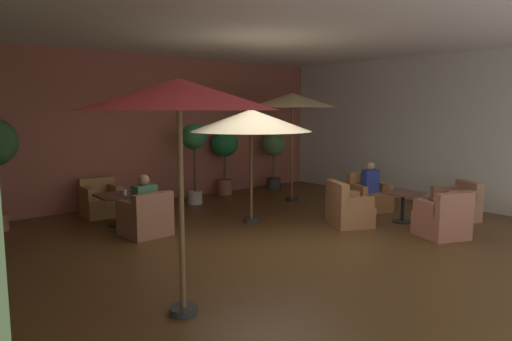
{
  "coord_description": "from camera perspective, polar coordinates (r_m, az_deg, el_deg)",
  "views": [
    {
      "loc": [
        -5.3,
        -5.95,
        2.25
      ],
      "look_at": [
        0.0,
        0.44,
        1.16
      ],
      "focal_mm": 32.63,
      "sensor_mm": 36.0,
      "label": 1
    }
  ],
  "objects": [
    {
      "name": "ground_plane",
      "position": [
        8.28,
        1.97,
        -8.34
      ],
      "size": [
        10.19,
        8.85,
        0.02
      ],
      "primitive_type": "cube",
      "color": "brown"
    },
    {
      "name": "wall_back_brick",
      "position": [
        11.62,
        -12.54,
        4.94
      ],
      "size": [
        10.19,
        0.08,
        3.53
      ],
      "primitive_type": "cube",
      "color": "#A5594A",
      "rests_on": "ground_plane"
    },
    {
      "name": "wall_right_plain",
      "position": [
        11.95,
        20.52,
        4.71
      ],
      "size": [
        0.08,
        8.85,
        3.53
      ],
      "primitive_type": "cube",
      "color": "silver",
      "rests_on": "ground_plane"
    },
    {
      "name": "ceiling_slab",
      "position": [
        8.08,
        2.09,
        16.86
      ],
      "size": [
        10.19,
        8.85,
        0.06
      ],
      "primitive_type": "cube",
      "color": "silver",
      "rests_on": "wall_back_brick"
    },
    {
      "name": "cafe_table_front_left",
      "position": [
        9.45,
        -16.62,
        -3.69
      ],
      "size": [
        0.76,
        0.76,
        0.61
      ],
      "color": "black",
      "rests_on": "ground_plane"
    },
    {
      "name": "armchair_front_left_north",
      "position": [
        8.6,
        -13.32,
        -5.77
      ],
      "size": [
        0.82,
        0.8,
        0.8
      ],
      "color": "#A4664C",
      "rests_on": "ground_plane"
    },
    {
      "name": "armchair_front_left_east",
      "position": [
        10.44,
        -18.49,
        -3.61
      ],
      "size": [
        0.77,
        0.79,
        0.79
      ],
      "color": "#AD7743",
      "rests_on": "ground_plane"
    },
    {
      "name": "cafe_table_front_right",
      "position": [
        9.77,
        17.58,
        -3.46
      ],
      "size": [
        0.68,
        0.68,
        0.61
      ],
      "color": "black",
      "rests_on": "ground_plane"
    },
    {
      "name": "armchair_front_right_north",
      "position": [
        8.88,
        21.92,
        -5.61
      ],
      "size": [
        0.94,
        0.98,
        0.84
      ],
      "color": "#B06951",
      "rests_on": "ground_plane"
    },
    {
      "name": "armchair_front_right_east",
      "position": [
        10.39,
        23.35,
        -3.89
      ],
      "size": [
        1.04,
        1.01,
        0.79
      ],
      "color": "#AA7254",
      "rests_on": "ground_plane"
    },
    {
      "name": "armchair_front_right_south",
      "position": [
        10.74,
        13.66,
        -3.16
      ],
      "size": [
        0.99,
        0.95,
        0.84
      ],
      "color": "#B17443",
      "rests_on": "ground_plane"
    },
    {
      "name": "armchair_front_right_west",
      "position": [
        9.25,
        11.19,
        -4.71
      ],
      "size": [
        0.99,
        1.03,
        0.87
      ],
      "color": "#AF7347",
      "rests_on": "ground_plane"
    },
    {
      "name": "patio_umbrella_tall_red",
      "position": [
        4.98,
        -9.43,
        8.99
      ],
      "size": [
        2.11,
        2.11,
        2.57
      ],
      "color": "#2D2D2D",
      "rests_on": "ground_plane"
    },
    {
      "name": "patio_umbrella_center_beige",
      "position": [
        9.15,
        -0.61,
        6.12
      ],
      "size": [
        2.4,
        2.4,
        2.25
      ],
      "color": "#2D2D2D",
      "rests_on": "ground_plane"
    },
    {
      "name": "patio_umbrella_near_wall",
      "position": [
        11.41,
        4.49,
        8.5
      ],
      "size": [
        2.18,
        2.18,
        2.65
      ],
      "color": "#2D2D2D",
      "rests_on": "ground_plane"
    },
    {
      "name": "potted_tree_left_corner",
      "position": [
        11.08,
        -7.58,
        3.12
      ],
      "size": [
        0.62,
        0.62,
        1.93
      ],
      "color": "silver",
      "rests_on": "ground_plane"
    },
    {
      "name": "potted_tree_mid_right",
      "position": [
        13.14,
        2.18,
        2.55
      ],
      "size": [
        0.67,
        0.67,
        1.62
      ],
      "color": "#383635",
      "rests_on": "ground_plane"
    },
    {
      "name": "potted_tree_right_corner",
      "position": [
        12.25,
        -3.86,
        2.65
      ],
      "size": [
        0.71,
        0.71,
        1.72
      ],
      "color": "#A5614D",
      "rests_on": "ground_plane"
    },
    {
      "name": "patron_blue_shirt",
      "position": [
        8.55,
        -13.53,
        -3.09
      ],
      "size": [
        0.42,
        0.29,
        0.69
      ],
      "color": "#427451",
      "rests_on": "ground_plane"
    },
    {
      "name": "patron_by_window",
      "position": [
        10.64,
        13.86,
        -1.01
      ],
      "size": [
        0.39,
        0.31,
        0.68
      ],
      "color": "#2A3D9A",
      "rests_on": "ground_plane"
    },
    {
      "name": "iced_drink_cup",
      "position": [
        9.32,
        -15.77,
        -2.59
      ],
      "size": [
        0.08,
        0.08,
        0.11
      ],
      "primitive_type": "cylinder",
      "color": "white",
      "rests_on": "cafe_table_front_left"
    }
  ]
}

